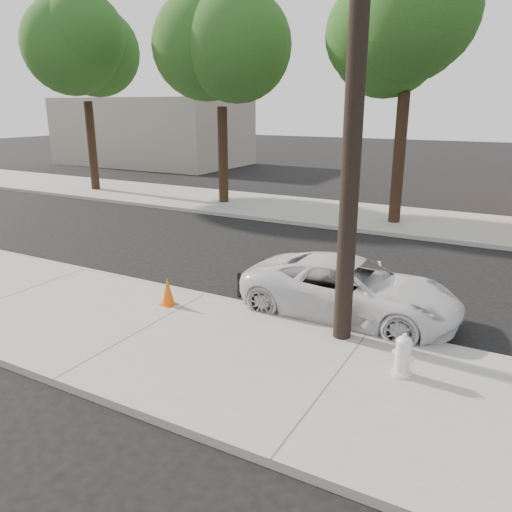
{
  "coord_description": "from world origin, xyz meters",
  "views": [
    {
      "loc": [
        6.39,
        -11.23,
        4.44
      ],
      "look_at": [
        0.91,
        -1.26,
        1.0
      ],
      "focal_mm": 35.0,
      "sensor_mm": 36.0,
      "label": 1
    }
  ],
  "objects_px": {
    "police_cruiser": "(350,289)",
    "fire_hydrant": "(403,356)",
    "traffic_cone": "(168,291)",
    "utility_pole": "(355,89)"
  },
  "relations": [
    {
      "from": "police_cruiser",
      "to": "fire_hydrant",
      "type": "bearing_deg",
      "value": -142.56
    },
    {
      "from": "traffic_cone",
      "to": "utility_pole",
      "type": "bearing_deg",
      "value": 4.96
    },
    {
      "from": "utility_pole",
      "to": "fire_hydrant",
      "type": "relative_size",
      "value": 13.0
    },
    {
      "from": "traffic_cone",
      "to": "police_cruiser",
      "type": "bearing_deg",
      "value": 23.94
    },
    {
      "from": "fire_hydrant",
      "to": "traffic_cone",
      "type": "xyz_separation_m",
      "value": [
        -5.32,
        0.56,
        -0.02
      ]
    },
    {
      "from": "fire_hydrant",
      "to": "traffic_cone",
      "type": "bearing_deg",
      "value": -167.49
    },
    {
      "from": "police_cruiser",
      "to": "traffic_cone",
      "type": "height_order",
      "value": "police_cruiser"
    },
    {
      "from": "utility_pole",
      "to": "police_cruiser",
      "type": "height_order",
      "value": "utility_pole"
    },
    {
      "from": "fire_hydrant",
      "to": "traffic_cone",
      "type": "distance_m",
      "value": 5.35
    },
    {
      "from": "utility_pole",
      "to": "traffic_cone",
      "type": "bearing_deg",
      "value": -175.04
    }
  ]
}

